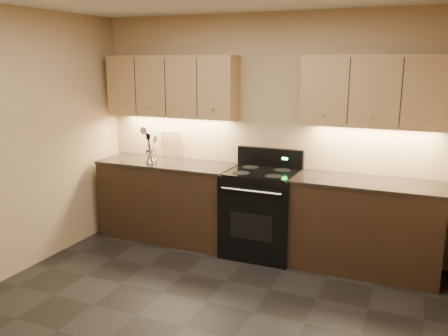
{
  "coord_description": "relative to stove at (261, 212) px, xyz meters",
  "views": [
    {
      "loc": [
        1.67,
        -3.02,
        2.09
      ],
      "look_at": [
        -0.26,
        1.45,
        0.99
      ],
      "focal_mm": 38.0,
      "sensor_mm": 36.0,
      "label": 1
    }
  ],
  "objects": [
    {
      "name": "black_spoon",
      "position": [
        -1.32,
        -0.09,
        0.63
      ],
      "size": [
        0.09,
        0.11,
        0.34
      ],
      "primitive_type": null,
      "rotation": [
        0.14,
        -0.05,
        -0.12
      ],
      "color": "black",
      "rests_on": "utensil_crock"
    },
    {
      "name": "floor",
      "position": [
        -0.08,
        -1.68,
        -0.48
      ],
      "size": [
        4.0,
        4.0,
        0.0
      ],
      "primitive_type": "plane",
      "color": "black",
      "rests_on": "ground"
    },
    {
      "name": "upper_cab_right",
      "position": [
        1.1,
        0.17,
        1.32
      ],
      "size": [
        1.44,
        0.3,
        0.7
      ],
      "primitive_type": "cube",
      "color": "tan",
      "rests_on": "wall_back"
    },
    {
      "name": "upper_cab_left",
      "position": [
        -1.18,
        0.17,
        1.32
      ],
      "size": [
        1.6,
        0.3,
        0.7
      ],
      "primitive_type": "cube",
      "color": "tan",
      "rests_on": "wall_back"
    },
    {
      "name": "utensil_crock",
      "position": [
        -1.32,
        -0.1,
        0.52
      ],
      "size": [
        0.15,
        0.15,
        0.15
      ],
      "color": "white",
      "rests_on": "counter_left"
    },
    {
      "name": "wooden_spoon",
      "position": [
        -1.36,
        -0.1,
        0.62
      ],
      "size": [
        0.12,
        0.15,
        0.32
      ],
      "primitive_type": null,
      "rotation": [
        -0.24,
        0.24,
        0.17
      ],
      "color": "tan",
      "rests_on": "utensil_crock"
    },
    {
      "name": "counter_left",
      "position": [
        -1.18,
        0.02,
        -0.01
      ],
      "size": [
        1.62,
        0.62,
        0.93
      ],
      "color": "black",
      "rests_on": "ground"
    },
    {
      "name": "counter_right",
      "position": [
        1.1,
        0.02,
        -0.01
      ],
      "size": [
        1.46,
        0.62,
        0.93
      ],
      "color": "black",
      "rests_on": "ground"
    },
    {
      "name": "steel_skimmer",
      "position": [
        -1.28,
        -0.12,
        0.67
      ],
      "size": [
        0.21,
        0.1,
        0.41
      ],
      "primitive_type": null,
      "rotation": [
        0.01,
        -0.31,
        -0.04
      ],
      "color": "silver",
      "rests_on": "utensil_crock"
    },
    {
      "name": "outlet_plate",
      "position": [
        -1.38,
        0.31,
        0.64
      ],
      "size": [
        0.08,
        0.01,
        0.12
      ],
      "primitive_type": "cube",
      "color": "#B2B5BA",
      "rests_on": "wall_back"
    },
    {
      "name": "black_turner",
      "position": [
        -1.31,
        -0.12,
        0.64
      ],
      "size": [
        0.14,
        0.11,
        0.35
      ],
      "primitive_type": null,
      "rotation": [
        -0.03,
        -0.1,
        0.41
      ],
      "color": "black",
      "rests_on": "utensil_crock"
    },
    {
      "name": "stove",
      "position": [
        0.0,
        0.0,
        0.0
      ],
      "size": [
        0.76,
        0.68,
        1.14
      ],
      "color": "black",
      "rests_on": "ground"
    },
    {
      "name": "wall_back",
      "position": [
        -0.08,
        0.32,
        0.82
      ],
      "size": [
        4.0,
        0.04,
        2.6
      ],
      "primitive_type": "cube",
      "color": "tan",
      "rests_on": "ground"
    },
    {
      "name": "cutting_board",
      "position": [
        -1.25,
        0.29,
        0.62
      ],
      "size": [
        0.27,
        0.1,
        0.33
      ],
      "primitive_type": "cube",
      "rotation": [
        0.15,
        0.0,
        0.12
      ],
      "color": "tan",
      "rests_on": "counter_left"
    }
  ]
}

